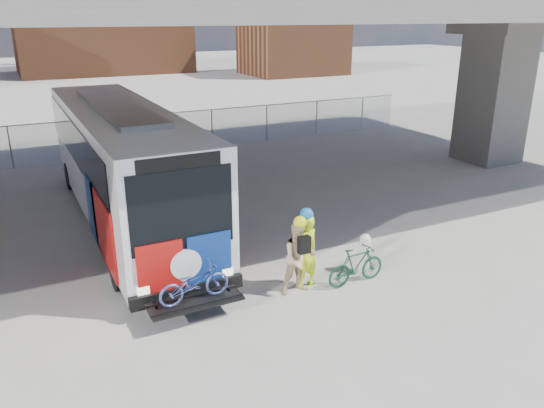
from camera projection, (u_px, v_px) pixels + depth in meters
ground at (232, 253)px, 14.54m from camera, size 160.00×160.00×0.00m
bus at (122, 156)px, 16.16m from camera, size 2.67×12.90×3.69m
overpass at (174, 1)px, 15.69m from camera, size 40.00×16.00×7.95m
chainlink_fence at (129, 125)px, 24.14m from camera, size 30.00×0.06×30.00m
brick_buildings at (58, 22)px, 53.75m from camera, size 54.00×22.00×12.00m
bollard at (365, 252)px, 13.30m from camera, size 0.27×0.27×1.03m
cyclist_hivis at (306, 250)px, 12.43m from camera, size 0.74×0.55×2.01m
cyclist_tan at (299, 257)px, 12.21m from camera, size 0.88×0.70×1.91m
bike_parked at (356, 266)px, 12.73m from camera, size 1.60×0.49×0.95m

